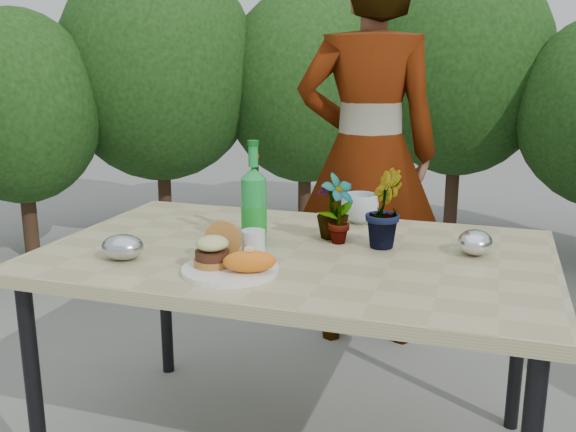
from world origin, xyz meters
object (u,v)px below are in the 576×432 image
(wine_bottle, at_px, (255,207))
(person, at_px, (368,154))
(dinner_plate, at_px, (230,270))
(patio_table, at_px, (296,266))

(wine_bottle, bearing_deg, person, 53.72)
(dinner_plate, distance_m, wine_bottle, 0.40)
(patio_table, relative_size, person, 0.88)
(patio_table, height_order, person, person)
(wine_bottle, bearing_deg, patio_table, -55.22)
(patio_table, relative_size, wine_bottle, 5.62)
(person, bearing_deg, wine_bottle, 63.39)
(wine_bottle, relative_size, person, 0.16)
(dinner_plate, bearing_deg, person, 84.15)
(patio_table, distance_m, person, 1.07)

